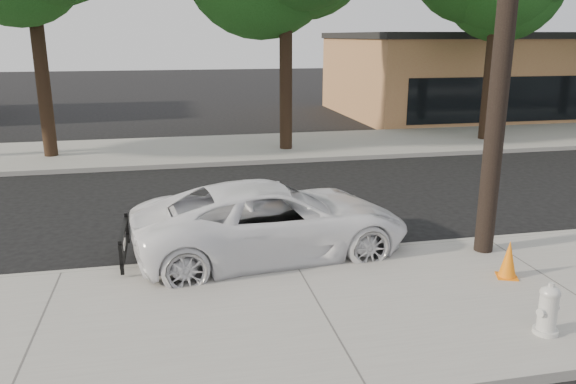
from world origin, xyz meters
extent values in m
plane|color=black|center=(0.00, 0.00, 0.00)|extent=(120.00, 120.00, 0.00)
cube|color=gray|center=(0.00, -4.30, 0.07)|extent=(90.00, 4.40, 0.15)
cube|color=gray|center=(0.00, 8.50, 0.07)|extent=(90.00, 5.00, 0.15)
cube|color=#9E9B93|center=(0.00, -2.10, 0.07)|extent=(90.00, 0.12, 0.16)
cube|color=#AE6C48|center=(16.00, 16.00, 2.00)|extent=(18.00, 10.00, 4.00)
cylinder|color=black|center=(-6.00, 8.20, 2.28)|extent=(0.44, 0.44, 4.25)
cylinder|color=black|center=(2.00, 7.80, 2.53)|extent=(0.44, 0.44, 4.75)
cylinder|color=black|center=(10.00, 8.10, 2.35)|extent=(0.44, 0.44, 4.40)
imported|color=white|center=(-0.26, -1.80, 0.71)|extent=(5.36, 2.91, 1.43)
cylinder|color=silver|center=(2.79, -5.65, 0.18)|extent=(0.33, 0.33, 0.06)
cylinder|color=silver|center=(2.79, -5.65, 0.44)|extent=(0.25, 0.25, 0.57)
ellipsoid|color=silver|center=(2.79, -5.65, 0.75)|extent=(0.27, 0.27, 0.19)
cylinder|color=silver|center=(2.79, -5.65, 0.49)|extent=(0.37, 0.23, 0.11)
cylinder|color=silver|center=(2.79, -5.65, 0.49)|extent=(0.20, 0.23, 0.15)
cube|color=orange|center=(3.34, -3.89, 0.16)|extent=(0.43, 0.43, 0.02)
cone|color=orange|center=(3.34, -3.89, 0.47)|extent=(0.38, 0.38, 0.64)
camera|label=1|loc=(-2.05, -11.60, 4.04)|focal=35.00mm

